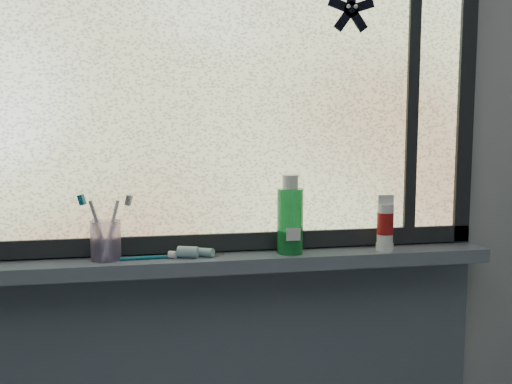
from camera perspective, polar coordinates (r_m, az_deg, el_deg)
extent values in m
cube|color=#9EA3A8|center=(1.67, -4.28, 1.95)|extent=(3.00, 0.01, 2.50)
cube|color=slate|center=(1.63, -3.91, -7.04)|extent=(1.62, 0.14, 0.04)
cube|color=silver|center=(1.64, -4.28, 11.66)|extent=(1.50, 0.01, 1.00)
cube|color=black|center=(1.67, -4.12, -4.99)|extent=(1.60, 0.03, 0.05)
cube|color=black|center=(1.89, 20.20, 10.61)|extent=(0.05, 0.03, 1.10)
cube|color=black|center=(1.81, 15.35, 10.98)|extent=(0.03, 0.03, 1.00)
cylinder|color=#B9A6DB|center=(1.62, -14.80, -4.69)|extent=(0.10, 0.10, 0.11)
cylinder|color=green|center=(1.64, 3.44, -2.24)|extent=(0.09, 0.09, 0.19)
cylinder|color=silver|center=(1.72, 12.80, -2.84)|extent=(0.05, 0.05, 0.12)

